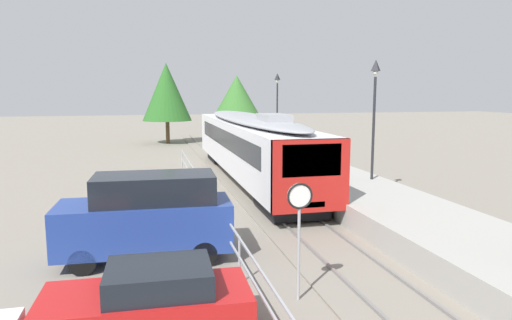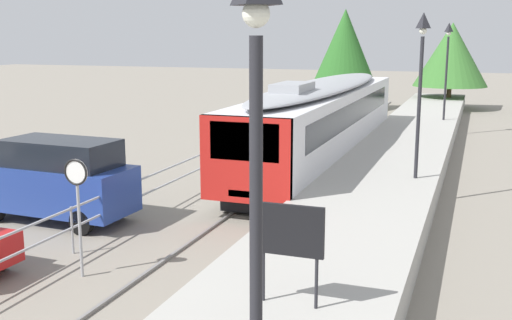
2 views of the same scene
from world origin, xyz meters
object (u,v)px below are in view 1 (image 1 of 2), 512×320
Objects in this scene: commuter_train at (250,142)px; platform_lamp_mid_platform at (375,97)px; parked_hatchback_red at (150,303)px; speed_limit_sign at (300,212)px; parked_van_blue at (148,216)px; platform_lamp_far_end at (277,95)px.

commuter_train is 3.60× the size of platform_lamp_mid_platform.
commuter_train is at bearing 70.31° from parked_hatchback_red.
speed_limit_sign is 0.56× the size of parked_van_blue.
commuter_train is 14.64m from speed_limit_sign.
speed_limit_sign is at bearing -98.44° from commuter_train.
platform_lamp_mid_platform is 1.32× the size of parked_hatchback_red.
parked_van_blue reaches higher than parked_hatchback_red.
speed_limit_sign is (-2.15, -14.48, -0.02)m from commuter_train.
platform_lamp_mid_platform is 1.91× the size of speed_limit_sign.
speed_limit_sign is (-6.61, -9.15, -2.50)m from platform_lamp_mid_platform.
platform_lamp_far_end reaches higher than parked_van_blue.
parked_hatchback_red is (-5.54, -15.50, -1.36)m from commuter_train.
speed_limit_sign is at bearing -46.60° from parked_van_blue.
platform_lamp_far_end is 1.91× the size of speed_limit_sign.
speed_limit_sign is 4.98m from parked_van_blue.
platform_lamp_mid_platform reaches higher than parked_van_blue.
speed_limit_sign reaches higher than parked_van_blue.
platform_lamp_mid_platform is 11.56m from speed_limit_sign.
commuter_train is at bearing 129.95° from platform_lamp_mid_platform.
platform_lamp_mid_platform is at bearing 29.18° from parked_van_blue.
parked_hatchback_red is (-10.01, -10.17, -3.83)m from platform_lamp_mid_platform.
platform_lamp_far_end is at bearing 68.68° from parked_hatchback_red.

